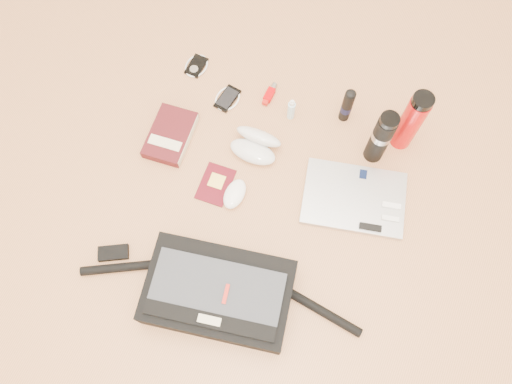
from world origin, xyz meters
The scene contains 14 objects.
ground centered at (0.00, 0.00, 0.00)m, with size 4.00×4.00×0.00m, color tan.
messenger_bag centered at (0.01, -0.27, 0.06)m, with size 0.89×0.35×0.13m.
laptop centered at (0.29, 0.21, 0.01)m, with size 0.39×0.31×0.03m.
book centered at (-0.39, 0.17, 0.02)m, with size 0.16×0.23×0.04m.
passport centered at (-0.17, 0.07, 0.00)m, with size 0.11×0.15×0.01m.
mouse centered at (-0.09, 0.06, 0.02)m, with size 0.07×0.11×0.04m.
sunglasses_case centered at (-0.10, 0.25, 0.03)m, with size 0.17×0.14×0.10m.
ipod centered at (-0.44, 0.47, 0.01)m, with size 0.08×0.10×0.01m.
phone centered at (-0.27, 0.39, 0.01)m, with size 0.10×0.11×0.01m.
inhaler centered at (-0.14, 0.47, 0.01)m, with size 0.03×0.10×0.03m.
spray_bottle centered at (-0.03, 0.42, 0.05)m, with size 0.03×0.03×0.10m.
aerosol_can centered at (0.15, 0.49, 0.08)m, with size 0.04×0.04×0.16m.
thermos_black centered at (0.29, 0.39, 0.13)m, with size 0.09×0.09×0.25m.
thermos_red centered at (0.36, 0.49, 0.14)m, with size 0.09×0.09×0.28m.
Camera 1 is at (0.22, -0.47, 1.59)m, focal length 35.00 mm.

